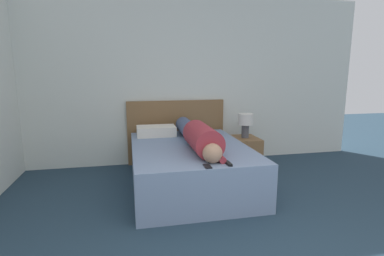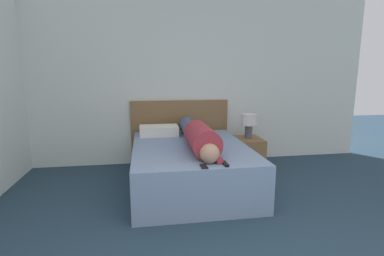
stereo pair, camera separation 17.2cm
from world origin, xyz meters
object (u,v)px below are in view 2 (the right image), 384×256
Objects in this scene: nightstand at (248,153)px; table_lamp at (249,122)px; tv_remote at (225,164)px; bed at (190,166)px; person_lying at (198,136)px; pillow_near_headboard at (159,131)px; cell_phone at (204,167)px.

table_lamp reaches higher than nightstand.
bed is at bearing 104.83° from tv_remote.
bed is 12.67× the size of tv_remote.
pillow_near_headboard is at bearing 119.81° from person_lying.
bed is 1.08× the size of person_lying.
bed is at bearing -149.43° from nightstand.
nightstand is 0.28× the size of person_lying.
pillow_near_headboard is (-1.32, 0.10, 0.37)m from nightstand.
nightstand is 1.62m from tv_remote.
table_lamp is at bearing 36.42° from person_lying.
nightstand is at bearing 90.00° from table_lamp.
table_lamp is (0.00, -0.00, 0.47)m from nightstand.
pillow_near_headboard reaches higher than bed.
pillow_near_headboard is 3.64× the size of tv_remote.
nightstand is 3.83× the size of cell_phone.
bed is 0.91m from tv_remote.
tv_remote is (0.57, -1.51, -0.06)m from pillow_near_headboard.
cell_phone is (-0.00, -0.87, 0.27)m from bed.
cell_phone is at bearing -77.16° from pillow_near_headboard.
person_lying is at bearing -143.58° from nightstand.
person_lying reaches higher than nightstand.
bed reaches higher than nightstand.
table_lamp is at bearing 62.10° from tv_remote.
bed is 14.62× the size of cell_phone.
tv_remote is 1.15× the size of cell_phone.
pillow_near_headboard is at bearing 110.80° from tv_remote.
bed is at bearing 134.63° from person_lying.
pillow_near_headboard is 4.20× the size of cell_phone.
bed is 3.82× the size of nightstand.
tv_remote is at bearing -75.17° from bed.
pillow_near_headboard is (-0.35, 0.67, 0.33)m from bed.
bed is 0.91m from cell_phone.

